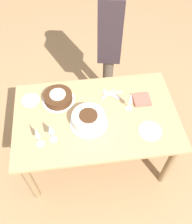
% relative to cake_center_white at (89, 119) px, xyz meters
% --- Properties ---
extents(ground_plane, '(12.00, 12.00, 0.00)m').
position_rel_cake_center_white_xyz_m(ground_plane, '(-0.07, -0.07, -0.78)').
color(ground_plane, '#A87F56').
extents(dining_table, '(1.40, 0.87, 0.73)m').
position_rel_cake_center_white_xyz_m(dining_table, '(-0.07, -0.07, -0.17)').
color(dining_table, tan).
rests_on(dining_table, ground_plane).
extents(cake_center_white, '(0.31, 0.31, 0.11)m').
position_rel_cake_center_white_xyz_m(cake_center_white, '(0.00, 0.00, 0.00)').
color(cake_center_white, white).
rests_on(cake_center_white, dining_table).
extents(cake_front_chocolate, '(0.29, 0.29, 0.09)m').
position_rel_cake_center_white_xyz_m(cake_front_chocolate, '(0.24, -0.28, -0.01)').
color(cake_front_chocolate, white).
rests_on(cake_front_chocolate, dining_table).
extents(wine_glass_near, '(0.06, 0.06, 0.20)m').
position_rel_cake_center_white_xyz_m(wine_glass_near, '(0.30, 0.12, 0.09)').
color(wine_glass_near, silver).
rests_on(wine_glass_near, dining_table).
extents(wine_glass_far, '(0.06, 0.06, 0.22)m').
position_rel_cake_center_white_xyz_m(wine_glass_far, '(0.40, 0.15, 0.09)').
color(wine_glass_far, silver).
rests_on(wine_glass_far, dining_table).
extents(wine_glass_extra, '(0.06, 0.06, 0.20)m').
position_rel_cake_center_white_xyz_m(wine_glass_extra, '(-0.36, -0.11, 0.08)').
color(wine_glass_extra, silver).
rests_on(wine_glass_extra, dining_table).
extents(dessert_plate_left, '(0.20, 0.20, 0.01)m').
position_rel_cake_center_white_xyz_m(dessert_plate_left, '(-0.49, 0.14, -0.05)').
color(dessert_plate_left, beige).
rests_on(dessert_plate_left, dining_table).
extents(dessert_plate_right, '(0.17, 0.17, 0.01)m').
position_rel_cake_center_white_xyz_m(dessert_plate_right, '(0.49, -0.31, -0.05)').
color(dessert_plate_right, beige).
rests_on(dessert_plate_right, dining_table).
extents(fork_pile, '(0.21, 0.15, 0.02)m').
position_rel_cake_center_white_xyz_m(fork_pile, '(-0.23, -0.28, -0.04)').
color(fork_pile, silver).
rests_on(fork_pile, dining_table).
extents(napkin_stack, '(0.15, 0.14, 0.03)m').
position_rel_cake_center_white_xyz_m(napkin_stack, '(-0.49, -0.18, -0.04)').
color(napkin_stack, '#B75B4C').
rests_on(napkin_stack, dining_table).
extents(person_cutting, '(0.29, 0.43, 1.60)m').
position_rel_cake_center_white_xyz_m(person_cutting, '(-0.30, -0.83, 0.19)').
color(person_cutting, '#4C4238').
rests_on(person_cutting, ground_plane).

